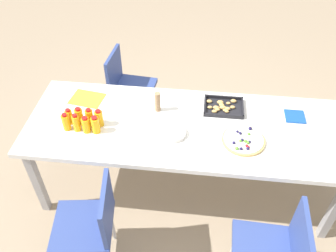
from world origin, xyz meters
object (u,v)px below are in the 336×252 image
(party_table, at_px, (186,131))
(plate_stack, at_px, (173,133))
(chair_near_right, at_px, (276,249))
(juice_bottle_1, at_px, (76,123))
(fruit_pizza, at_px, (243,140))
(napkin_stack, at_px, (295,116))
(juice_bottle_7, at_px, (99,118))
(juice_bottle_6, at_px, (90,117))
(snack_tray, at_px, (223,107))
(chair_far_left, at_px, (127,84))
(juice_bottle_4, at_px, (69,117))
(juice_bottle_2, at_px, (86,125))
(chair_near_left, at_px, (92,222))
(paper_folder, at_px, (87,99))
(juice_bottle_5, at_px, (79,116))
(juice_bottle_3, at_px, (95,125))
(juice_bottle_0, at_px, (66,122))
(cardboard_tube, at_px, (158,102))

(party_table, bearing_deg, plate_stack, -127.81)
(chair_near_right, distance_m, juice_bottle_1, 1.62)
(fruit_pizza, relative_size, napkin_stack, 2.09)
(juice_bottle_7, bearing_deg, napkin_stack, 9.85)
(juice_bottle_1, xyz_separation_m, juice_bottle_6, (0.08, 0.07, -0.00))
(chair_near_right, distance_m, snack_tray, 1.13)
(chair_far_left, relative_size, plate_stack, 4.41)
(juice_bottle_4, bearing_deg, juice_bottle_2, -26.15)
(juice_bottle_6, xyz_separation_m, fruit_pizza, (1.15, -0.06, -0.06))
(juice_bottle_4, height_order, plate_stack, juice_bottle_4)
(chair_near_left, bearing_deg, juice_bottle_6, 4.96)
(party_table, relative_size, juice_bottle_1, 16.44)
(juice_bottle_2, distance_m, paper_folder, 0.39)
(juice_bottle_1, height_order, napkin_stack, juice_bottle_1)
(juice_bottle_5, height_order, plate_stack, juice_bottle_5)
(party_table, relative_size, juice_bottle_2, 17.99)
(party_table, xyz_separation_m, chair_near_left, (-0.57, -0.75, -0.19))
(chair_far_left, bearing_deg, snack_tray, 63.57)
(juice_bottle_6, bearing_deg, juice_bottle_3, -49.63)
(snack_tray, bearing_deg, paper_folder, -179.62)
(juice_bottle_1, height_order, paper_folder, juice_bottle_1)
(napkin_stack, bearing_deg, chair_near_left, -146.32)
(chair_near_left, xyz_separation_m, snack_tray, (0.85, 0.98, 0.27))
(fruit_pizza, height_order, paper_folder, fruit_pizza)
(party_table, relative_size, juice_bottle_0, 16.76)
(juice_bottle_1, distance_m, plate_stack, 0.72)
(chair_near_right, relative_size, plate_stack, 4.41)
(juice_bottle_2, height_order, juice_bottle_6, juice_bottle_6)
(juice_bottle_3, distance_m, napkin_stack, 1.54)
(chair_near_left, height_order, paper_folder, chair_near_left)
(juice_bottle_1, distance_m, juice_bottle_2, 0.07)
(snack_tray, height_order, cardboard_tube, cardboard_tube)
(chair_near_right, xyz_separation_m, juice_bottle_4, (-1.52, 0.74, 0.32))
(juice_bottle_7, bearing_deg, juice_bottle_3, -95.75)
(chair_near_left, height_order, fruit_pizza, chair_near_left)
(chair_near_right, distance_m, fruit_pizza, 0.77)
(juice_bottle_5, xyz_separation_m, cardboard_tube, (0.57, 0.21, 0.02))
(chair_near_right, relative_size, juice_bottle_3, 5.74)
(chair_far_left, relative_size, fruit_pizza, 2.65)
(fruit_pizza, height_order, cardboard_tube, cardboard_tube)
(plate_stack, xyz_separation_m, napkin_stack, (0.92, 0.30, -0.01))
(juice_bottle_3, height_order, plate_stack, juice_bottle_3)
(juice_bottle_2, xyz_separation_m, fruit_pizza, (1.16, 0.02, -0.05))
(chair_near_right, distance_m, juice_bottle_4, 1.72)
(napkin_stack, bearing_deg, juice_bottle_7, -170.15)
(chair_near_right, height_order, juice_bottle_7, juice_bottle_7)
(juice_bottle_0, bearing_deg, juice_bottle_2, -2.59)
(party_table, bearing_deg, fruit_pizza, -16.16)
(juice_bottle_7, bearing_deg, snack_tray, 17.99)
(chair_near_left, height_order, juice_bottle_2, juice_bottle_2)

